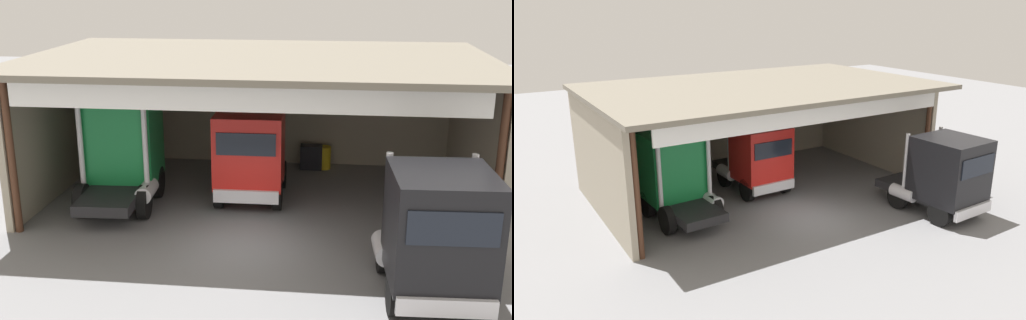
% 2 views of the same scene
% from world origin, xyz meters
% --- Properties ---
extents(ground_plane, '(80.00, 80.00, 0.00)m').
position_xyz_m(ground_plane, '(0.00, 0.00, 0.00)').
color(ground_plane, slate).
rests_on(ground_plane, ground).
extents(workshop_shed, '(15.56, 9.97, 5.20)m').
position_xyz_m(workshop_shed, '(0.00, 5.07, 3.66)').
color(workshop_shed, '#9E937F').
rests_on(workshop_shed, ground).
extents(truck_green_center_right_bay, '(2.74, 4.48, 3.75)m').
position_xyz_m(truck_green_center_right_bay, '(-4.70, 3.04, 1.92)').
color(truck_green_center_right_bay, '#197F3D').
rests_on(truck_green_center_right_bay, ground).
extents(truck_red_center_left_bay, '(2.53, 4.75, 3.35)m').
position_xyz_m(truck_red_center_left_bay, '(-0.29, 3.74, 1.71)').
color(truck_red_center_left_bay, red).
rests_on(truck_red_center_left_bay, ground).
extents(truck_black_center_bay, '(2.68, 4.81, 3.50)m').
position_xyz_m(truck_black_center_bay, '(5.10, -2.77, 1.84)').
color(truck_black_center_bay, black).
rests_on(truck_black_center_bay, ground).
extents(oil_drum, '(0.58, 0.58, 0.95)m').
position_xyz_m(oil_drum, '(2.28, 7.91, 0.47)').
color(oil_drum, gold).
rests_on(oil_drum, ground).
extents(tool_cart, '(0.90, 0.60, 1.00)m').
position_xyz_m(tool_cart, '(1.76, 7.85, 0.50)').
color(tool_cart, black).
rests_on(tool_cart, ground).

